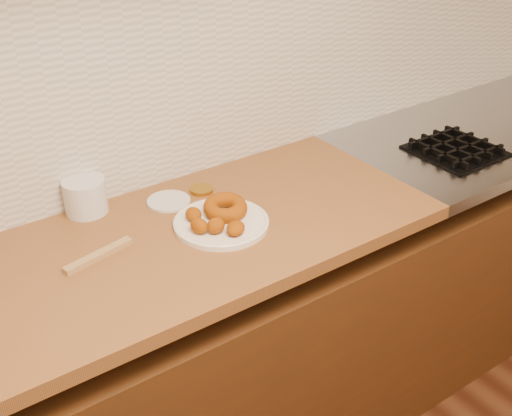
% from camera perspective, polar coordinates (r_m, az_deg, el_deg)
% --- Properties ---
extents(wall_back, '(4.00, 0.02, 2.70)m').
position_cam_1_polar(wall_back, '(1.85, -7.02, 15.75)').
color(wall_back, '#C6B495').
rests_on(wall_back, ground).
extents(base_cabinet, '(3.60, 0.60, 0.77)m').
position_cam_1_polar(base_cabinet, '(2.09, -1.10, -12.61)').
color(base_cabinet, '#49250E').
rests_on(base_cabinet, floor).
extents(butcher_block, '(2.30, 0.62, 0.04)m').
position_cam_1_polar(butcher_block, '(1.59, -21.24, -7.96)').
color(butcher_block, brown).
rests_on(butcher_block, base_cabinet).
extents(stovetop, '(1.30, 0.62, 0.04)m').
position_cam_1_polar(stovetop, '(2.55, 20.84, 6.88)').
color(stovetop, '#9EA0A5').
rests_on(stovetop, base_cabinet).
extents(backsplash, '(3.60, 0.02, 0.60)m').
position_cam_1_polar(backsplash, '(1.89, -6.55, 11.27)').
color(backsplash, beige).
rests_on(backsplash, wall_back).
extents(donut_plate, '(0.26, 0.26, 0.01)m').
position_cam_1_polar(donut_plate, '(1.72, -3.10, -1.35)').
color(donut_plate, white).
rests_on(donut_plate, butcher_block).
extents(ring_donut, '(0.13, 0.13, 0.05)m').
position_cam_1_polar(ring_donut, '(1.74, -2.76, 0.05)').
color(ring_donut, '#9E4300').
rests_on(ring_donut, donut_plate).
extents(fried_dough_chunks, '(0.14, 0.19, 0.04)m').
position_cam_1_polar(fried_dough_chunks, '(1.67, -3.95, -1.40)').
color(fried_dough_chunks, '#9E4300').
rests_on(fried_dough_chunks, donut_plate).
extents(plastic_tub, '(0.16, 0.16, 0.10)m').
position_cam_1_polar(plastic_tub, '(1.82, -14.96, 1.04)').
color(plastic_tub, silver).
rests_on(plastic_tub, butcher_block).
extents(tub_lid, '(0.13, 0.13, 0.01)m').
position_cam_1_polar(tub_lid, '(1.85, -7.77, 0.61)').
color(tub_lid, silver).
rests_on(tub_lid, butcher_block).
extents(brass_jar_lid, '(0.08, 0.08, 0.01)m').
position_cam_1_polar(brass_jar_lid, '(1.89, -4.85, 1.63)').
color(brass_jar_lid, '#A87C21').
rests_on(brass_jar_lid, butcher_block).
extents(wooden_utensil, '(0.19, 0.06, 0.02)m').
position_cam_1_polar(wooden_utensil, '(1.64, -13.82, -4.11)').
color(wooden_utensil, '#A37F4A').
rests_on(wooden_utensil, butcher_block).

